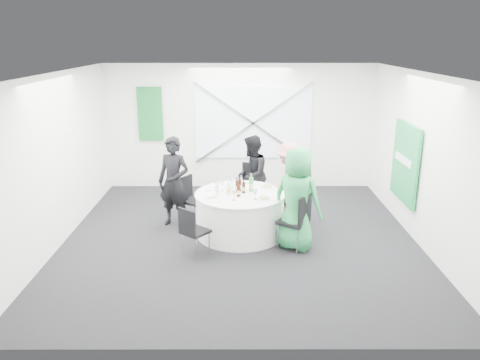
{
  "coord_description": "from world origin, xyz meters",
  "views": [
    {
      "loc": [
        -0.01,
        -7.43,
        3.33
      ],
      "look_at": [
        0.0,
        0.2,
        1.0
      ],
      "focal_mm": 35.0,
      "sensor_mm": 36.0,
      "label": 1
    }
  ],
  "objects_px": {
    "green_water_bottle": "(251,185)",
    "chair_back_left": "(190,196)",
    "chair_front_left": "(192,228)",
    "person_woman_green": "(297,199)",
    "chair_back": "(252,184)",
    "chair_front_right": "(298,217)",
    "person_man_back_left": "(174,182)",
    "clear_water_bottle": "(228,189)",
    "chair_back_right": "(297,193)",
    "person_man_back": "(252,175)",
    "banquet_table": "(240,214)",
    "person_woman_pink": "(289,183)"
  },
  "relations": [
    {
      "from": "chair_back_left",
      "to": "person_man_back_left",
      "type": "relative_size",
      "value": 0.53
    },
    {
      "from": "chair_front_right",
      "to": "banquet_table",
      "type": "bearing_deg",
      "value": -90.0
    },
    {
      "from": "banquet_table",
      "to": "chair_back_right",
      "type": "xyz_separation_m",
      "value": [
        1.04,
        0.46,
        0.23
      ]
    },
    {
      "from": "person_man_back_left",
      "to": "clear_water_bottle",
      "type": "bearing_deg",
      "value": -8.11
    },
    {
      "from": "person_man_back",
      "to": "banquet_table",
      "type": "bearing_deg",
      "value": 0.0
    },
    {
      "from": "chair_back_left",
      "to": "chair_front_right",
      "type": "bearing_deg",
      "value": -90.13
    },
    {
      "from": "person_woman_green",
      "to": "person_man_back_left",
      "type": "bearing_deg",
      "value": 6.09
    },
    {
      "from": "green_water_bottle",
      "to": "chair_back_right",
      "type": "bearing_deg",
      "value": 22.54
    },
    {
      "from": "banquet_table",
      "to": "chair_back",
      "type": "height_order",
      "value": "chair_back"
    },
    {
      "from": "chair_back",
      "to": "person_woman_pink",
      "type": "relative_size",
      "value": 0.64
    },
    {
      "from": "chair_front_left",
      "to": "person_man_back",
      "type": "distance_m",
      "value": 2.22
    },
    {
      "from": "chair_back_right",
      "to": "chair_front_left",
      "type": "height_order",
      "value": "chair_back_right"
    },
    {
      "from": "person_woman_green",
      "to": "clear_water_bottle",
      "type": "xyz_separation_m",
      "value": [
        -1.11,
        0.45,
        0.02
      ]
    },
    {
      "from": "banquet_table",
      "to": "person_woman_pink",
      "type": "height_order",
      "value": "person_woman_pink"
    },
    {
      "from": "chair_front_left",
      "to": "person_man_back_left",
      "type": "height_order",
      "value": "person_man_back_left"
    },
    {
      "from": "chair_back_right",
      "to": "person_woman_pink",
      "type": "bearing_deg",
      "value": -159.91
    },
    {
      "from": "person_man_back",
      "to": "person_woman_green",
      "type": "height_order",
      "value": "person_woman_green"
    },
    {
      "from": "chair_back",
      "to": "chair_back_left",
      "type": "xyz_separation_m",
      "value": [
        -1.16,
        -0.54,
        -0.06
      ]
    },
    {
      "from": "chair_back_left",
      "to": "clear_water_bottle",
      "type": "bearing_deg",
      "value": -100.84
    },
    {
      "from": "clear_water_bottle",
      "to": "person_man_back",
      "type": "bearing_deg",
      "value": 70.48
    },
    {
      "from": "banquet_table",
      "to": "chair_back_left",
      "type": "height_order",
      "value": "chair_back_left"
    },
    {
      "from": "chair_back",
      "to": "chair_front_right",
      "type": "distance_m",
      "value": 1.89
    },
    {
      "from": "banquet_table",
      "to": "person_woman_green",
      "type": "bearing_deg",
      "value": -31.18
    },
    {
      "from": "chair_back",
      "to": "person_man_back_left",
      "type": "height_order",
      "value": "person_man_back_left"
    },
    {
      "from": "chair_front_right",
      "to": "green_water_bottle",
      "type": "relative_size",
      "value": 3.07
    },
    {
      "from": "chair_front_left",
      "to": "person_woman_green",
      "type": "relative_size",
      "value": 0.48
    },
    {
      "from": "banquet_table",
      "to": "chair_front_right",
      "type": "distance_m",
      "value": 1.13
    },
    {
      "from": "chair_back_right",
      "to": "person_woman_green",
      "type": "xyz_separation_m",
      "value": [
        -0.13,
        -1.01,
        0.24
      ]
    },
    {
      "from": "person_woman_green",
      "to": "chair_back_right",
      "type": "bearing_deg",
      "value": -65.95
    },
    {
      "from": "chair_front_left",
      "to": "person_man_back_left",
      "type": "relative_size",
      "value": 0.5
    },
    {
      "from": "chair_front_left",
      "to": "clear_water_bottle",
      "type": "xyz_separation_m",
      "value": [
        0.56,
        0.78,
        0.39
      ]
    },
    {
      "from": "green_water_bottle",
      "to": "chair_back_left",
      "type": "bearing_deg",
      "value": 156.33
    },
    {
      "from": "chair_front_right",
      "to": "person_man_back_left",
      "type": "distance_m",
      "value": 2.39
    },
    {
      "from": "chair_back",
      "to": "person_woman_pink",
      "type": "height_order",
      "value": "person_woman_pink"
    },
    {
      "from": "person_man_back",
      "to": "clear_water_bottle",
      "type": "height_order",
      "value": "person_man_back"
    },
    {
      "from": "person_woman_green",
      "to": "chair_back_left",
      "type": "bearing_deg",
      "value": -0.92
    },
    {
      "from": "banquet_table",
      "to": "green_water_bottle",
      "type": "relative_size",
      "value": 5.06
    },
    {
      "from": "banquet_table",
      "to": "person_man_back_left",
      "type": "distance_m",
      "value": 1.35
    },
    {
      "from": "chair_back",
      "to": "chair_front_right",
      "type": "relative_size",
      "value": 1.03
    },
    {
      "from": "person_man_back_left",
      "to": "person_man_back",
      "type": "bearing_deg",
      "value": 44.85
    },
    {
      "from": "chair_back_right",
      "to": "chair_front_right",
      "type": "height_order",
      "value": "chair_back_right"
    },
    {
      "from": "person_man_back",
      "to": "chair_back_right",
      "type": "bearing_deg",
      "value": 63.76
    },
    {
      "from": "chair_front_left",
      "to": "chair_back",
      "type": "bearing_deg",
      "value": -75.4
    },
    {
      "from": "chair_back_left",
      "to": "chair_front_left",
      "type": "xyz_separation_m",
      "value": [
        0.17,
        -1.48,
        -0.03
      ]
    },
    {
      "from": "chair_back",
      "to": "green_water_bottle",
      "type": "bearing_deg",
      "value": -80.6
    },
    {
      "from": "chair_back_left",
      "to": "green_water_bottle",
      "type": "bearing_deg",
      "value": -80.67
    },
    {
      "from": "chair_front_right",
      "to": "person_woman_pink",
      "type": "distance_m",
      "value": 1.23
    },
    {
      "from": "chair_back",
      "to": "green_water_bottle",
      "type": "xyz_separation_m",
      "value": [
        -0.04,
        -1.03,
        0.31
      ]
    },
    {
      "from": "chair_back_right",
      "to": "person_man_back_left",
      "type": "relative_size",
      "value": 0.62
    },
    {
      "from": "person_man_back_left",
      "to": "chair_back_right",
      "type": "bearing_deg",
      "value": 20.64
    }
  ]
}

